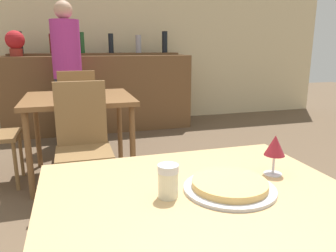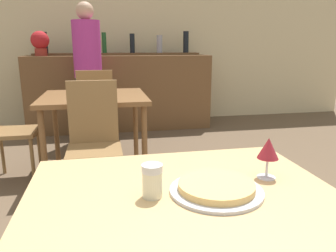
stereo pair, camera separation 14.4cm
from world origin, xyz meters
name	(u,v)px [view 2 (the right image)]	position (x,y,z in m)	size (l,w,h in m)	color
wall_back	(117,33)	(0.00, 4.33, 1.40)	(8.00, 0.05, 2.80)	beige
dining_table_near	(183,213)	(0.00, 0.00, 0.65)	(1.08, 0.85, 0.73)	tan
dining_table_far	(94,105)	(-0.34, 2.07, 0.68)	(0.95, 0.88, 0.77)	brown
bar_counter	(121,92)	(0.00, 3.82, 0.54)	(2.60, 0.56, 1.07)	brown
bar_back_shelf	(122,50)	(0.05, 3.96, 1.14)	(2.39, 0.24, 0.34)	brown
chair_far_side_front	(94,136)	(-0.34, 1.46, 0.54)	(0.40, 0.40, 0.96)	olive
chair_far_side_back	(96,107)	(-0.34, 2.67, 0.54)	(0.40, 0.40, 0.96)	olive
chair_far_side_left	(2,123)	(-1.15, 2.07, 0.54)	(0.40, 0.40, 0.96)	olive
pizza_tray	(216,188)	(0.11, -0.02, 0.74)	(0.32, 0.32, 0.04)	#B7B7BC
cheese_shaker	(152,181)	(-0.11, -0.01, 0.78)	(0.07, 0.07, 0.11)	beige
person_standing	(88,68)	(-0.42, 3.24, 0.93)	(0.34, 0.34, 1.72)	#2D2D38
wine_glass	(268,150)	(0.34, 0.06, 0.84)	(0.08, 0.08, 0.16)	silver
potted_plant	(40,42)	(-1.05, 3.77, 1.25)	(0.24, 0.24, 0.33)	maroon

